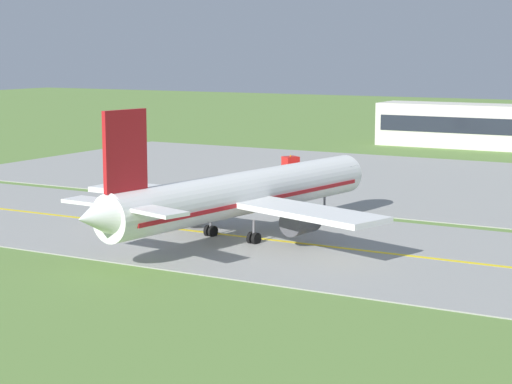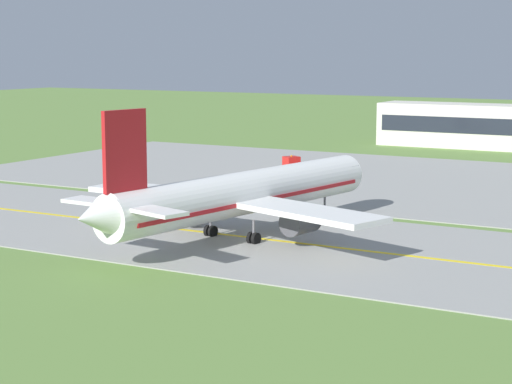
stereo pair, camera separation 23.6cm
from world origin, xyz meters
name	(u,v)px [view 2 (the right image)]	position (x,y,z in m)	size (l,w,h in m)	color
ground_plane	(251,239)	(0.00, 0.00, 0.00)	(500.00, 500.00, 0.00)	olive
taxiway_strip	(251,238)	(0.00, 0.00, 0.05)	(240.00, 28.00, 0.10)	gray
apron_pad	(480,187)	(10.00, 42.00, 0.05)	(140.00, 52.00, 0.10)	gray
taxiway_centreline	(251,237)	(0.00, 0.00, 0.11)	(220.00, 0.60, 0.01)	yellow
airplane_lead	(242,194)	(-0.87, -0.11, 4.13)	(32.20, 39.54, 12.70)	white
service_truck_pushback	(296,166)	(-15.96, 41.10, 1.18)	(6.53, 5.08, 2.59)	red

